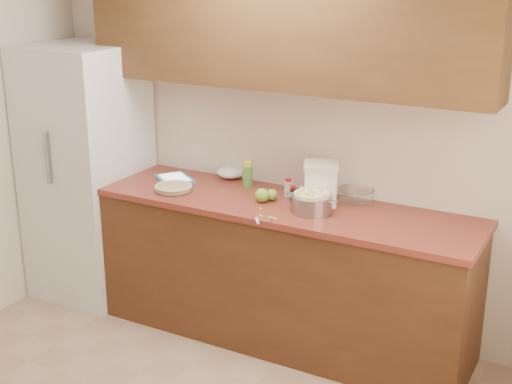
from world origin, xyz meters
The scene contains 20 objects.
room_shell centered at (0.00, 0.00, 1.30)m, with size 3.60×3.60×3.60m.
counter_run centered at (0.00, 1.48, 0.46)m, with size 2.64×0.68×0.92m.
upper_cabinets centered at (0.00, 1.63, 1.95)m, with size 2.60×0.34×0.70m, color #56361A.
fridge centered at (-1.44, 1.44, 0.90)m, with size 0.70×0.70×1.80m, color silver.
pie centered at (-0.63, 1.35, 0.94)m, with size 0.25×0.25×0.04m.
colander centered at (0.32, 1.41, 0.98)m, with size 0.33×0.24×0.12m.
flour_canister centered at (0.30, 1.58, 1.05)m, with size 0.27×0.27×0.26m.
tablet centered at (-0.76, 1.55, 0.93)m, with size 0.33×0.32×0.02m.
paring_knife centered at (0.12, 1.12, 0.93)m, with size 0.11×0.15×0.02m.
lemon_bottle centered at (-0.26, 1.66, 1.00)m, with size 0.06×0.06×0.17m.
cinnamon_shaker centered at (0.06, 1.61, 0.98)m, with size 0.05×0.05×0.12m.
vanilla_bottle centered at (0.13, 1.53, 0.97)m, with size 0.04×0.04×0.10m.
mixing_bowl centered at (0.48, 1.73, 0.96)m, with size 0.22×0.22×0.08m.
paper_towel centered at (-0.46, 1.76, 0.96)m, with size 0.18×0.15×0.07m, color white.
apple_left centered at (-0.03, 1.43, 0.96)m, with size 0.09×0.09×0.10m.
apple_center centered at (0.01, 1.48, 0.96)m, with size 0.07×0.07×0.09m.
peel_a centered at (0.14, 1.21, 0.92)m, with size 0.04×0.01×0.00m, color #7BAD54.
peel_b centered at (0.09, 1.21, 0.92)m, with size 0.04×0.02×0.00m, color #7BAD54.
peel_c centered at (0.02, 1.32, 0.92)m, with size 0.03×0.01×0.00m, color #7BAD54.
peel_d centered at (0.18, 1.21, 0.92)m, with size 0.04×0.02×0.00m, color #7BAD54.
Camera 1 is at (1.94, -2.23, 2.36)m, focal length 50.00 mm.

